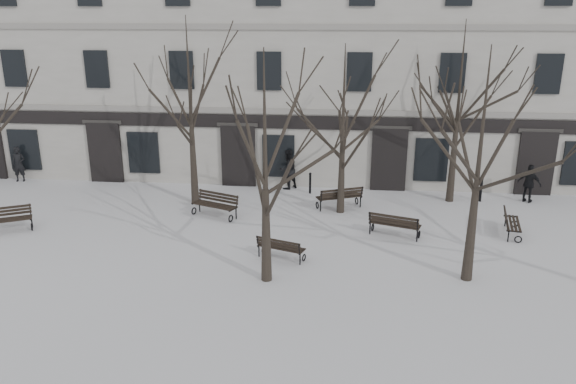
# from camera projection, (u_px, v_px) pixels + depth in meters

# --- Properties ---
(ground) EXTENTS (100.00, 100.00, 0.00)m
(ground) POSITION_uv_depth(u_px,v_px,m) (298.00, 258.00, 18.98)
(ground) COLOR silver
(ground) RESTS_ON ground
(building) EXTENTS (40.40, 10.20, 11.40)m
(building) POSITION_uv_depth(u_px,v_px,m) (319.00, 59.00, 29.54)
(building) COLOR #B8B3AA
(building) RESTS_ON ground
(tree_1) EXTENTS (4.92, 4.92, 7.03)m
(tree_1) POSITION_uv_depth(u_px,v_px,m) (265.00, 142.00, 16.10)
(tree_1) COLOR black
(tree_1) RESTS_ON ground
(tree_2) EXTENTS (4.98, 4.98, 7.11)m
(tree_2) POSITION_uv_depth(u_px,v_px,m) (481.00, 140.00, 16.12)
(tree_2) COLOR black
(tree_2) RESTS_ON ground
(tree_4) EXTENTS (5.47, 5.47, 7.82)m
(tree_4) POSITION_uv_depth(u_px,v_px,m) (189.00, 90.00, 22.89)
(tree_4) COLOR black
(tree_4) RESTS_ON ground
(tree_5) EXTENTS (4.76, 4.76, 6.79)m
(tree_5) POSITION_uv_depth(u_px,v_px,m) (343.00, 110.00, 21.99)
(tree_5) COLOR black
(tree_5) RESTS_ON ground
(tree_6) EXTENTS (5.36, 5.36, 7.66)m
(tree_6) POSITION_uv_depth(u_px,v_px,m) (460.00, 91.00, 23.17)
(tree_6) COLOR black
(tree_6) RESTS_ON ground
(bench_0) EXTENTS (1.91, 1.44, 0.93)m
(bench_0) POSITION_uv_depth(u_px,v_px,m) (5.00, 219.00, 21.12)
(bench_0) COLOR black
(bench_0) RESTS_ON ground
(bench_1) EXTENTS (1.69, 1.08, 0.81)m
(bench_1) POSITION_uv_depth(u_px,v_px,m) (280.00, 247.00, 18.74)
(bench_1) COLOR black
(bench_1) RESTS_ON ground
(bench_2) EXTENTS (1.95, 1.22, 0.93)m
(bench_2) POSITION_uv_depth(u_px,v_px,m) (394.00, 224.00, 20.60)
(bench_2) COLOR black
(bench_2) RESTS_ON ground
(bench_3) EXTENTS (2.01, 1.37, 0.96)m
(bench_3) POSITION_uv_depth(u_px,v_px,m) (215.00, 204.00, 22.67)
(bench_3) COLOR black
(bench_3) RESTS_ON ground
(bench_4) EXTENTS (2.00, 1.38, 0.96)m
(bench_4) POSITION_uv_depth(u_px,v_px,m) (340.00, 197.00, 23.57)
(bench_4) COLOR black
(bench_4) RESTS_ON ground
(bench_5) EXTENTS (0.93, 1.78, 0.86)m
(bench_5) POSITION_uv_depth(u_px,v_px,m) (511.00, 222.00, 20.87)
(bench_5) COLOR black
(bench_5) RESTS_ON ground
(bollard_a) EXTENTS (0.13, 0.13, 0.99)m
(bollard_a) POSITION_uv_depth(u_px,v_px,m) (310.00, 182.00, 25.52)
(bollard_a) COLOR black
(bollard_a) RESTS_ON ground
(bollard_b) EXTENTS (0.14, 0.14, 1.08)m
(bollard_b) POSITION_uv_depth(u_px,v_px,m) (481.00, 189.00, 24.43)
(bollard_b) COLOR black
(bollard_b) RESTS_ON ground
(pedestrian_a) EXTENTS (0.70, 0.54, 1.71)m
(pedestrian_a) POSITION_uv_depth(u_px,v_px,m) (21.00, 181.00, 27.51)
(pedestrian_a) COLOR black
(pedestrian_a) RESTS_ON ground
(pedestrian_b) EXTENTS (1.15, 1.14, 1.87)m
(pedestrian_b) POSITION_uv_depth(u_px,v_px,m) (288.00, 188.00, 26.38)
(pedestrian_b) COLOR black
(pedestrian_b) RESTS_ON ground
(pedestrian_c) EXTENTS (1.04, 0.91, 1.69)m
(pedestrian_c) POSITION_uv_depth(u_px,v_px,m) (527.00, 202.00, 24.51)
(pedestrian_c) COLOR black
(pedestrian_c) RESTS_ON ground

